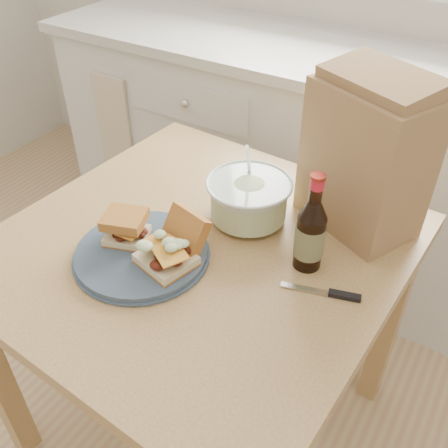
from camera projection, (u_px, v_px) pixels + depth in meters
The scene contains 9 objects.
cabinet_run at pixel (329, 165), 2.08m from camera, with size 2.50×0.64×0.94m.
dining_table at pixel (200, 275), 1.29m from camera, with size 0.98×0.98×0.77m.
plate at pixel (142, 254), 1.17m from camera, with size 0.31×0.31×0.02m, color #3D4F63.
sandwich_left at pixel (126, 227), 1.18m from camera, with size 0.12×0.11×0.07m.
sandwich_right at pixel (172, 246), 1.13m from camera, with size 0.14×0.19×0.10m.
coleslaw_bowl at pixel (249, 201), 1.26m from camera, with size 0.22×0.22×0.22m.
beer_bottle at pixel (310, 233), 1.10m from camera, with size 0.07×0.07×0.25m.
knife at pixel (334, 294), 1.08m from camera, with size 0.17×0.06×0.01m.
paper_bag at pixel (366, 160), 1.18m from camera, with size 0.28×0.18×0.36m, color #A77951.
Camera 1 is at (0.57, -0.05, 1.56)m, focal length 40.00 mm.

